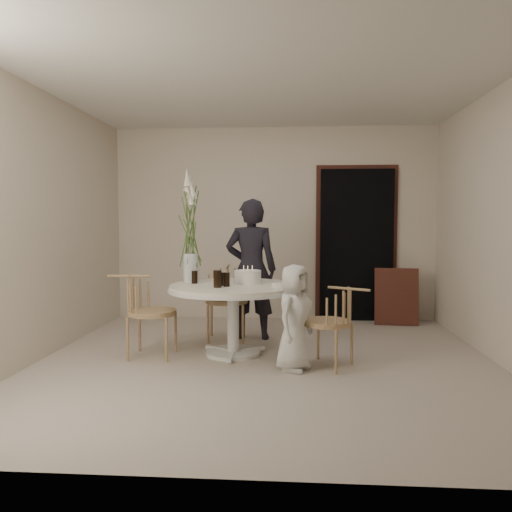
# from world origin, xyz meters

# --- Properties ---
(ground) EXTENTS (4.50, 4.50, 0.00)m
(ground) POSITION_xyz_m (0.00, 0.00, 0.00)
(ground) COLOR #BCAEA0
(ground) RESTS_ON ground
(room_shell) EXTENTS (4.50, 4.50, 4.50)m
(room_shell) POSITION_xyz_m (0.00, 0.00, 1.62)
(room_shell) COLOR silver
(room_shell) RESTS_ON ground
(doorway) EXTENTS (1.00, 0.10, 2.10)m
(doorway) POSITION_xyz_m (1.15, 2.19, 1.05)
(doorway) COLOR black
(doorway) RESTS_ON ground
(door_trim) EXTENTS (1.12, 0.03, 2.22)m
(door_trim) POSITION_xyz_m (1.15, 2.23, 1.11)
(door_trim) COLOR #56231D
(door_trim) RESTS_ON ground
(table) EXTENTS (1.33, 1.33, 0.73)m
(table) POSITION_xyz_m (-0.35, 0.25, 0.62)
(table) COLOR silver
(table) RESTS_ON ground
(picture_frame) EXTENTS (0.58, 0.22, 0.76)m
(picture_frame) POSITION_xyz_m (1.65, 1.90, 0.38)
(picture_frame) COLOR #56231D
(picture_frame) RESTS_ON ground
(chair_far) EXTENTS (0.50, 0.53, 0.85)m
(chair_far) POSITION_xyz_m (-0.51, 1.01, 0.55)
(chair_far) COLOR tan
(chair_far) RESTS_ON ground
(chair_right) EXTENTS (0.58, 0.57, 0.78)m
(chair_right) POSITION_xyz_m (0.68, -0.16, 0.51)
(chair_right) COLOR tan
(chair_right) RESTS_ON ground
(chair_left) EXTENTS (0.52, 0.49, 0.85)m
(chair_left) POSITION_xyz_m (-1.28, 0.12, 0.55)
(chair_left) COLOR tan
(chair_left) RESTS_ON ground
(girl) EXTENTS (0.60, 0.40, 1.64)m
(girl) POSITION_xyz_m (-0.22, 1.00, 0.82)
(girl) COLOR black
(girl) RESTS_ON ground
(boy) EXTENTS (0.50, 0.57, 0.99)m
(boy) POSITION_xyz_m (0.28, -0.24, 0.49)
(boy) COLOR silver
(boy) RESTS_ON ground
(birthday_cake) EXTENTS (0.28, 0.28, 0.19)m
(birthday_cake) POSITION_xyz_m (-0.21, 0.40, 0.80)
(birthday_cake) COLOR white
(birthday_cake) RESTS_ON table
(cola_tumbler_a) EXTENTS (0.10, 0.10, 0.17)m
(cola_tumbler_a) POSITION_xyz_m (-0.48, 0.04, 0.82)
(cola_tumbler_a) COLOR black
(cola_tumbler_a) RESTS_ON table
(cola_tumbler_b) EXTENTS (0.08, 0.08, 0.14)m
(cola_tumbler_b) POSITION_xyz_m (-0.40, 0.12, 0.80)
(cola_tumbler_b) COLOR black
(cola_tumbler_b) RESTS_ON table
(cola_tumbler_c) EXTENTS (0.08, 0.08, 0.13)m
(cola_tumbler_c) POSITION_xyz_m (-0.77, 0.34, 0.80)
(cola_tumbler_c) COLOR black
(cola_tumbler_c) RESTS_ON table
(cola_tumbler_d) EXTENTS (0.06, 0.06, 0.13)m
(cola_tumbler_d) POSITION_xyz_m (-0.47, 0.19, 0.80)
(cola_tumbler_d) COLOR black
(cola_tumbler_d) RESTS_ON table
(plate_stack) EXTENTS (0.19, 0.19, 0.05)m
(plate_stack) POSITION_xyz_m (0.14, 0.12, 0.75)
(plate_stack) COLOR silver
(plate_stack) RESTS_ON table
(flower_vase) EXTENTS (0.16, 0.16, 1.22)m
(flower_vase) POSITION_xyz_m (-0.84, 0.47, 1.27)
(flower_vase) COLOR silver
(flower_vase) RESTS_ON table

